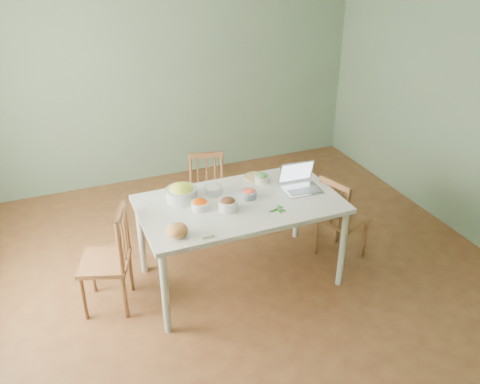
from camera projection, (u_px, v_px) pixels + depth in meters
name	position (u px, v px, depth m)	size (l,w,h in m)	color
floor	(244.00, 281.00, 4.82)	(5.00, 5.00, 0.00)	#4D2816
wall_back	(166.00, 74.00, 6.21)	(5.00, 0.00, 2.70)	#586B55
wall_front	(472.00, 370.00, 2.14)	(5.00, 0.00, 2.70)	#586B55
wall_right	(477.00, 112.00, 5.01)	(0.00, 5.00, 2.70)	#586B55
dining_table	(240.00, 241.00, 4.67)	(1.77, 1.00, 0.83)	white
chair_far	(209.00, 197.00, 5.35)	(0.39, 0.37, 0.88)	#592E12
chair_left	(104.00, 260.00, 4.30)	(0.42, 0.40, 0.96)	#592E12
chair_right	(343.00, 217.00, 4.98)	(0.40, 0.38, 0.90)	#592E12
bread_boule	(177.00, 230.00, 3.96)	(0.17, 0.17, 0.11)	#9E6830
butter_stick	(208.00, 237.00, 3.96)	(0.10, 0.03, 0.03)	beige
bowl_squash	(182.00, 193.00, 4.46)	(0.27, 0.27, 0.16)	gold
bowl_carrot	(200.00, 204.00, 4.34)	(0.16, 0.16, 0.09)	#D64400
bowl_onion	(214.00, 189.00, 4.59)	(0.16, 0.16, 0.09)	white
bowl_mushroom	(228.00, 204.00, 4.32)	(0.17, 0.17, 0.11)	#351D0A
bowl_redpep	(249.00, 193.00, 4.52)	(0.14, 0.14, 0.08)	#D3452A
bowl_broccoli	(262.00, 178.00, 4.79)	(0.14, 0.14, 0.09)	#366227
flatbread	(255.00, 177.00, 4.88)	(0.22, 0.22, 0.02)	tan
basil_bunch	(277.00, 209.00, 4.34)	(0.18, 0.18, 0.02)	#225918
laptop	(303.00, 179.00, 4.60)	(0.34, 0.30, 0.23)	silver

